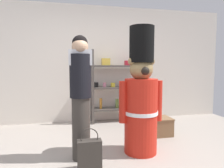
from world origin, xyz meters
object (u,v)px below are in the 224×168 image
(teddy_bear_guard, at_px, (141,98))
(shopping_bag, at_px, (90,154))
(merchandise_shelf, at_px, (116,86))
(person_shopper, at_px, (81,93))
(display_crate, at_px, (159,126))

(teddy_bear_guard, distance_m, shopping_bag, 1.03)
(merchandise_shelf, xyz_separation_m, teddy_bear_guard, (-0.03, -1.67, -0.03))
(merchandise_shelf, relative_size, person_shopper, 0.98)
(display_crate, bearing_deg, person_shopper, -155.51)
(merchandise_shelf, height_order, display_crate, merchandise_shelf)
(teddy_bear_guard, relative_size, person_shopper, 1.09)
(teddy_bear_guard, xyz_separation_m, shopping_bag, (-0.77, -0.35, -0.60))
(merchandise_shelf, distance_m, display_crate, 1.35)
(shopping_bag, bearing_deg, display_crate, 35.69)
(teddy_bear_guard, height_order, person_shopper, teddy_bear_guard)
(teddy_bear_guard, height_order, display_crate, teddy_bear_guard)
(person_shopper, bearing_deg, merchandise_shelf, 62.71)
(person_shopper, relative_size, display_crate, 3.74)
(person_shopper, relative_size, shopping_bag, 3.22)
(shopping_bag, height_order, display_crate, shopping_bag)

